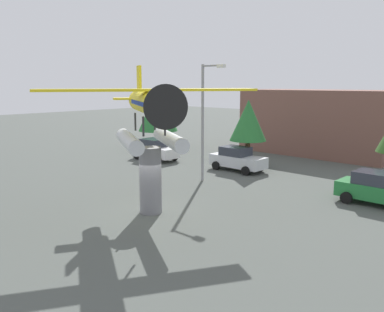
{
  "coord_description": "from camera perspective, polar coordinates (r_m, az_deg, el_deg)",
  "views": [
    {
      "loc": [
        14.86,
        -12.8,
        6.38
      ],
      "look_at": [
        0.0,
        3.0,
        2.48
      ],
      "focal_mm": 37.99,
      "sensor_mm": 36.0,
      "label": 1
    }
  ],
  "objects": [
    {
      "name": "storefront_building",
      "position": [
        38.83,
        17.37,
        4.58
      ],
      "size": [
        13.39,
        6.01,
        5.79
      ],
      "primitive_type": "cube",
      "color": "brown",
      "rests_on": "ground"
    },
    {
      "name": "car_mid_silver",
      "position": [
        30.13,
        6.38,
        -0.39
      ],
      "size": [
        4.2,
        2.02,
        1.76
      ],
      "color": "silver",
      "rests_on": "ground"
    },
    {
      "name": "tree_west",
      "position": [
        39.43,
        -4.81,
        6.59
      ],
      "size": [
        3.79,
        3.79,
        6.04
      ],
      "color": "brown",
      "rests_on": "ground"
    },
    {
      "name": "floatplane_monument",
      "position": [
        19.54,
        -5.96,
        6.02
      ],
      "size": [
        7.05,
        9.53,
        4.0
      ],
      "rotation": [
        0.0,
        0.0,
        -0.53
      ],
      "color": "silver",
      "rests_on": "display_pedestal"
    },
    {
      "name": "car_near_white",
      "position": [
        34.29,
        -5.21,
        0.92
      ],
      "size": [
        4.2,
        2.02,
        1.76
      ],
      "color": "white",
      "rests_on": "ground"
    },
    {
      "name": "display_pedestal",
      "position": [
        20.18,
        -5.86,
        -3.41
      ],
      "size": [
        1.1,
        1.1,
        3.31
      ],
      "primitive_type": "cylinder",
      "color": "slate",
      "rests_on": "ground"
    },
    {
      "name": "ground_plane",
      "position": [
        20.63,
        -5.77,
        -7.88
      ],
      "size": [
        140.0,
        140.0,
        0.0
      ],
      "primitive_type": "plane",
      "color": "#4C514C"
    },
    {
      "name": "streetlight_primary",
      "position": [
        26.19,
        1.83,
        5.87
      ],
      "size": [
        1.84,
        0.28,
        7.55
      ],
      "color": "gray",
      "rests_on": "ground"
    },
    {
      "name": "tree_east",
      "position": [
        31.17,
        7.9,
        4.93
      ],
      "size": [
        2.79,
        2.79,
        5.15
      ],
      "color": "brown",
      "rests_on": "ground"
    },
    {
      "name": "car_far_green",
      "position": [
        23.66,
        24.66,
        -4.2
      ],
      "size": [
        4.2,
        2.02,
        1.76
      ],
      "color": "#237A38",
      "rests_on": "ground"
    }
  ]
}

